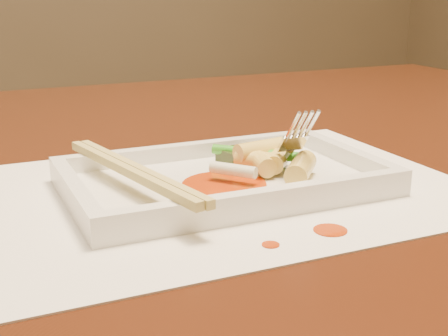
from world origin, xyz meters
name	(u,v)px	position (x,y,z in m)	size (l,w,h in m)	color
table	(174,238)	(0.00, 0.00, 0.65)	(1.40, 0.90, 0.75)	black
placemat	(224,189)	(0.00, -0.14, 0.75)	(0.40, 0.30, 0.00)	white
sauce_splatter_a	(330,230)	(0.03, -0.26, 0.75)	(0.02, 0.02, 0.00)	#B33105
sauce_splatter_b	(271,245)	(-0.02, -0.26, 0.75)	(0.01, 0.01, 0.00)	#B33105
plate_base	(224,184)	(0.00, -0.14, 0.76)	(0.26, 0.16, 0.01)	white
plate_rim_far	(192,150)	(0.00, -0.07, 0.77)	(0.26, 0.01, 0.01)	white
plate_rim_near	(265,198)	(0.00, -0.22, 0.77)	(0.26, 0.01, 0.01)	white
plate_rim_left	(75,191)	(-0.13, -0.14, 0.77)	(0.01, 0.14, 0.01)	white
plate_rim_right	(348,155)	(0.12, -0.14, 0.77)	(0.01, 0.14, 0.01)	white
veg_piece	(241,155)	(0.03, -0.10, 0.77)	(0.04, 0.03, 0.01)	black
scallion_white	(233,170)	(0.00, -0.16, 0.77)	(0.01, 0.01, 0.04)	#EAEACC
scallion_green	(258,153)	(0.04, -0.12, 0.77)	(0.01, 0.01, 0.09)	#2A9017
chopstick_a	(128,171)	(-0.09, -0.14, 0.78)	(0.01, 0.20, 0.01)	tan
chopstick_b	(138,170)	(-0.08, -0.14, 0.78)	(0.01, 0.20, 0.01)	tan
fork	(289,83)	(0.07, -0.13, 0.83)	(0.09, 0.10, 0.14)	silver
sauce_blob_0	(224,184)	(-0.01, -0.16, 0.76)	(0.07, 0.07, 0.00)	#B33105
rice_cake_0	(278,159)	(0.05, -0.14, 0.77)	(0.02, 0.02, 0.04)	#F0DF70
rice_cake_1	(261,162)	(0.03, -0.14, 0.77)	(0.02, 0.02, 0.04)	#F0DF70
rice_cake_2	(261,150)	(0.04, -0.13, 0.78)	(0.02, 0.02, 0.05)	#F0DF70
rice_cake_3	(258,161)	(0.03, -0.14, 0.77)	(0.02, 0.02, 0.04)	#F0DF70
rice_cake_4	(301,168)	(0.05, -0.17, 0.77)	(0.02, 0.02, 0.05)	#F0DF70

